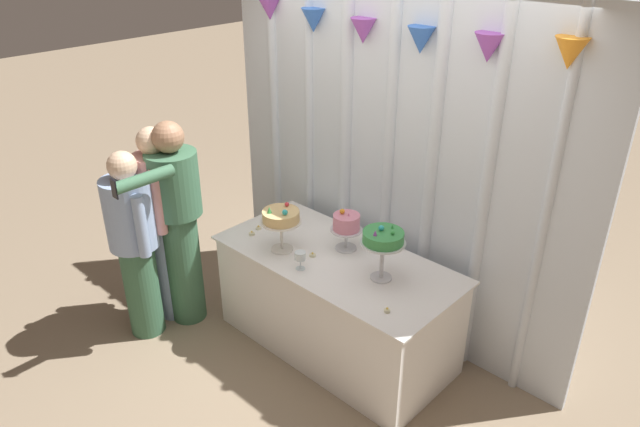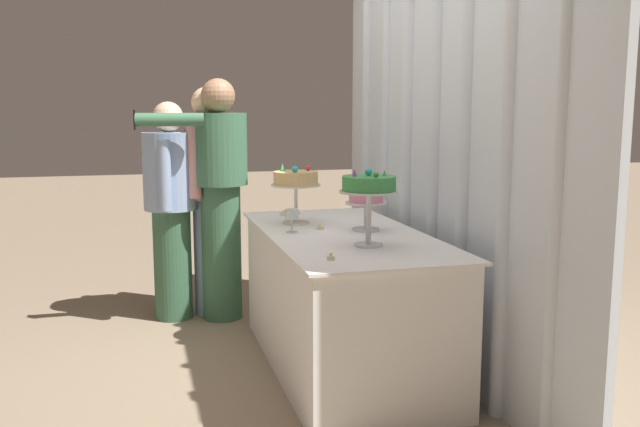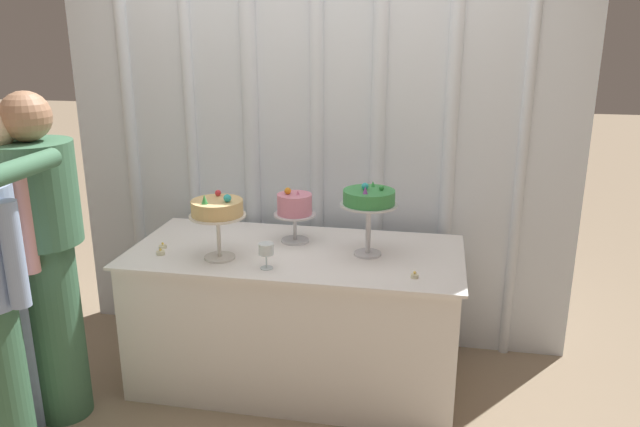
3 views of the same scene
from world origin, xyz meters
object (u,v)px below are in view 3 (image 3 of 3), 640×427
(guest_girl_blue_dress, at_px, (44,250))
(tealight_near_left, at_px, (161,253))
(cake_table, at_px, (297,316))
(tealight_near_right, at_px, (265,254))
(tealight_far_left, at_px, (163,246))
(guest_man_pink_jacket, at_px, (13,256))
(tealight_far_right, at_px, (415,276))
(cake_display_rightmost, at_px, (369,201))
(cake_display_center, at_px, (295,207))
(cake_display_leftmost, at_px, (217,211))
(wine_glass, at_px, (266,250))

(guest_girl_blue_dress, bearing_deg, tealight_near_left, 39.78)
(cake_table, bearing_deg, tealight_near_right, -143.03)
(tealight_far_left, xyz_separation_m, guest_girl_blue_dress, (-0.39, -0.45, 0.11))
(tealight_far_left, relative_size, tealight_near_left, 0.94)
(tealight_near_right, bearing_deg, guest_girl_blue_dress, -155.36)
(guest_man_pink_jacket, bearing_deg, tealight_near_left, 37.17)
(cake_table, distance_m, tealight_far_left, 0.82)
(tealight_far_right, bearing_deg, cake_table, 158.16)
(cake_table, distance_m, tealight_far_right, 0.79)
(cake_display_rightmost, height_order, guest_man_pink_jacket, guest_man_pink_jacket)
(cake_table, relative_size, cake_display_rightmost, 4.58)
(tealight_near_right, xyz_separation_m, guest_girl_blue_dress, (-0.97, -0.44, 0.11))
(tealight_far_left, xyz_separation_m, tealight_near_right, (0.57, -0.01, -0.00))
(cake_display_center, xyz_separation_m, tealight_near_left, (-0.64, -0.33, -0.19))
(tealight_near_right, bearing_deg, tealight_near_left, -170.55)
(tealight_far_left, distance_m, guest_girl_blue_dress, 0.61)
(cake_display_leftmost, height_order, tealight_far_left, cake_display_leftmost)
(tealight_near_left, relative_size, guest_man_pink_jacket, 0.03)
(cake_display_leftmost, bearing_deg, cake_display_center, 45.40)
(cake_display_leftmost, height_order, tealight_near_right, cake_display_leftmost)
(tealight_near_left, relative_size, tealight_near_right, 0.97)
(tealight_near_left, relative_size, guest_girl_blue_dress, 0.03)
(tealight_near_left, distance_m, guest_girl_blue_dress, 0.56)
(cake_display_center, bearing_deg, wine_glass, -96.60)
(cake_display_center, relative_size, tealight_far_left, 7.27)
(cake_display_leftmost, xyz_separation_m, tealight_near_left, (-0.32, -0.01, -0.24))
(tealight_near_left, bearing_deg, tealight_far_left, 107.74)
(tealight_far_right, distance_m, guest_girl_blue_dress, 1.77)
(cake_display_rightmost, bearing_deg, guest_girl_blue_dress, -159.47)
(tealight_far_left, height_order, tealight_far_right, tealight_far_right)
(cake_display_center, xyz_separation_m, cake_display_rightmost, (0.42, -0.13, 0.09))
(cake_table, distance_m, guest_man_pink_jacket, 1.45)
(cake_display_center, height_order, wine_glass, cake_display_center)
(cake_table, bearing_deg, tealight_far_left, -172.31)
(cake_table, height_order, tealight_near_right, tealight_near_right)
(tealight_near_right, bearing_deg, tealight_far_left, 179.22)
(cake_table, relative_size, guest_man_pink_jacket, 1.11)
(cake_display_center, height_order, tealight_far_left, cake_display_center)
(cake_display_center, bearing_deg, tealight_far_right, -30.31)
(tealight_far_right, bearing_deg, tealight_near_left, 177.32)
(cake_table, height_order, guest_girl_blue_dress, guest_girl_blue_dress)
(tealight_near_right, relative_size, tealight_far_right, 1.24)
(guest_girl_blue_dress, bearing_deg, cake_display_center, 32.72)
(guest_girl_blue_dress, bearing_deg, tealight_far_right, 9.48)
(wine_glass, bearing_deg, cake_display_rightmost, 31.19)
(cake_display_rightmost, distance_m, tealight_near_right, 0.60)
(cake_display_rightmost, xyz_separation_m, guest_man_pink_jacket, (-1.61, -0.62, -0.19))
(cake_table, xyz_separation_m, cake_display_leftmost, (-0.36, -0.19, 0.64))
(tealight_far_left, bearing_deg, tealight_far_right, -6.75)
(cake_display_center, relative_size, guest_man_pink_jacket, 0.19)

